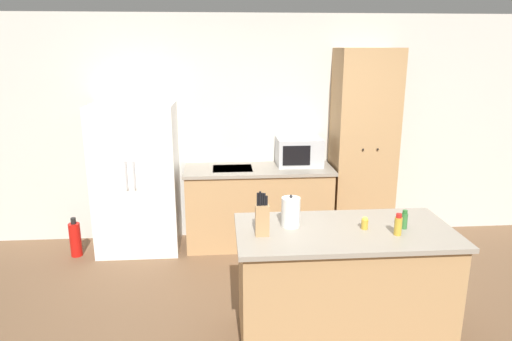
% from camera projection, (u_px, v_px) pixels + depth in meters
% --- Properties ---
extents(wall_back, '(7.20, 0.06, 2.60)m').
position_uv_depth(wall_back, '(274.00, 129.00, 5.37)').
color(wall_back, beige).
rests_on(wall_back, ground_plane).
extents(refrigerator, '(0.89, 0.66, 1.65)m').
position_uv_depth(refrigerator, '(137.00, 179.00, 5.04)').
color(refrigerator, white).
rests_on(refrigerator, ground_plane).
extents(back_counter, '(1.68, 0.63, 0.92)m').
position_uv_depth(back_counter, '(258.00, 206.00, 5.27)').
color(back_counter, tan).
rests_on(back_counter, ground_plane).
extents(pantry_cabinet, '(0.68, 0.53, 2.23)m').
position_uv_depth(pantry_cabinet, '(363.00, 148.00, 5.22)').
color(pantry_cabinet, tan).
rests_on(pantry_cabinet, ground_plane).
extents(kitchen_island, '(1.61, 0.81, 0.93)m').
position_uv_depth(kitchen_island, '(342.00, 286.00, 3.48)').
color(kitchen_island, tan).
rests_on(kitchen_island, ground_plane).
extents(microwave, '(0.51, 0.38, 0.32)m').
position_uv_depth(microwave, '(299.00, 152.00, 5.22)').
color(microwave, '#B2B5B7').
rests_on(microwave, back_counter).
extents(knife_block, '(0.10, 0.06, 0.33)m').
position_uv_depth(knife_block, '(262.00, 219.00, 3.22)').
color(knife_block, tan).
rests_on(knife_block, kitchen_island).
extents(spice_bottle_tall_dark, '(0.05, 0.05, 0.09)m').
position_uv_depth(spice_bottle_tall_dark, '(365.00, 224.00, 3.36)').
color(spice_bottle_tall_dark, gold).
rests_on(spice_bottle_tall_dark, kitchen_island).
extents(spice_bottle_short_red, '(0.05, 0.05, 0.16)m').
position_uv_depth(spice_bottle_short_red, '(398.00, 225.00, 3.24)').
color(spice_bottle_short_red, gold).
rests_on(spice_bottle_short_red, kitchen_island).
extents(spice_bottle_amber_oil, '(0.05, 0.05, 0.14)m').
position_uv_depth(spice_bottle_amber_oil, '(404.00, 220.00, 3.36)').
color(spice_bottle_amber_oil, '#337033').
rests_on(spice_bottle_amber_oil, kitchen_island).
extents(kettle, '(0.14, 0.14, 0.25)m').
position_uv_depth(kettle, '(291.00, 212.00, 3.39)').
color(kettle, white).
rests_on(kettle, kitchen_island).
extents(fire_extinguisher, '(0.12, 0.12, 0.44)m').
position_uv_depth(fire_extinguisher, '(75.00, 239.00, 5.01)').
color(fire_extinguisher, red).
rests_on(fire_extinguisher, ground_plane).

